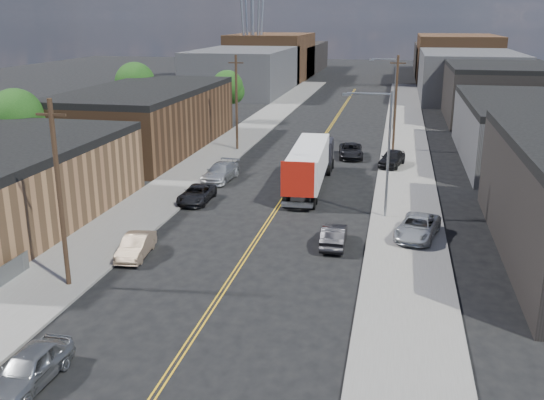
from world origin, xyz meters
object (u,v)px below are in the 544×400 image
at_px(car_left_d, 221,172).
at_px(car_right_lot_a, 417,227).
at_px(car_right_lot_c, 392,158).
at_px(car_ahead_truck, 351,151).
at_px(semi_truck, 311,162).
at_px(car_left_a, 30,368).
at_px(car_left_b, 136,246).
at_px(car_left_c, 197,194).
at_px(car_right_oncoming, 334,236).

distance_m(car_left_d, car_right_lot_a, 20.15).
bearing_deg(car_right_lot_c, car_ahead_truck, 153.62).
relative_size(semi_truck, car_right_lot_c, 3.21).
relative_size(car_left_a, car_right_lot_a, 0.86).
distance_m(car_left_a, car_ahead_truck, 43.40).
relative_size(semi_truck, car_left_d, 2.78).
relative_size(car_right_lot_a, car_ahead_truck, 0.99).
xyz_separation_m(car_left_b, car_left_c, (0.00, 11.36, -0.03)).
height_order(car_left_d, car_ahead_truck, car_left_d).
relative_size(car_left_d, car_right_lot_c, 1.16).
distance_m(car_right_oncoming, car_ahead_truck, 25.15).
relative_size(semi_truck, car_right_lot_a, 2.89).
height_order(car_left_b, car_right_lot_a, car_right_lot_a).
bearing_deg(car_right_lot_c, car_right_lot_a, -70.85).
relative_size(semi_truck, car_ahead_truck, 2.86).
bearing_deg(car_left_a, car_right_lot_a, 54.04).
xyz_separation_m(semi_truck, car_right_lot_a, (8.52, -11.27, -1.30)).
xyz_separation_m(semi_truck, car_left_a, (-6.61, -30.82, -1.41)).
height_order(semi_truck, car_left_b, semi_truck).
bearing_deg(car_left_a, car_left_b, 97.86).
distance_m(car_left_b, car_left_c, 11.36).
distance_m(semi_truck, car_left_c, 10.31).
xyz_separation_m(semi_truck, car_right_oncoming, (3.39, -13.50, -1.46)).
bearing_deg(car_left_b, semi_truck, 59.62).
bearing_deg(semi_truck, car_right_lot_a, -55.33).
distance_m(car_right_lot_c, car_ahead_truck, 5.44).
distance_m(semi_truck, car_ahead_truck, 11.96).
bearing_deg(car_ahead_truck, car_left_a, -108.11).
xyz_separation_m(car_left_d, car_ahead_truck, (10.43, 11.37, -0.05)).
xyz_separation_m(car_left_a, car_ahead_truck, (9.03, 42.45, -0.03)).
height_order(car_left_b, car_right_lot_c, car_right_lot_c).
distance_m(car_left_c, car_left_d, 6.57).
bearing_deg(car_right_oncoming, semi_truck, -77.40).
height_order(semi_truck, car_left_a, semi_truck).
bearing_deg(car_ahead_truck, car_left_b, -115.69).
bearing_deg(car_right_oncoming, car_right_lot_c, -99.91).
height_order(semi_truck, car_left_c, semi_truck).
xyz_separation_m(car_right_lot_a, car_ahead_truck, (-6.10, 22.90, -0.14)).
bearing_deg(car_left_c, semi_truck, 38.21).
xyz_separation_m(car_left_d, car_right_lot_a, (16.53, -11.53, 0.09)).
bearing_deg(car_right_lot_a, car_ahead_truck, 117.68).
distance_m(car_left_a, car_right_oncoming, 20.00).
bearing_deg(car_right_lot_a, car_right_oncoming, -143.78).
bearing_deg(car_right_lot_a, car_left_b, -146.09).
relative_size(car_left_c, car_left_d, 0.88).
bearing_deg(car_right_oncoming, car_ahead_truck, -89.28).
distance_m(semi_truck, car_left_d, 8.13).
xyz_separation_m(car_left_d, car_right_lot_c, (14.60, 7.89, 0.16)).
bearing_deg(car_left_d, car_left_a, -81.92).
height_order(car_left_b, car_left_c, car_left_b).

